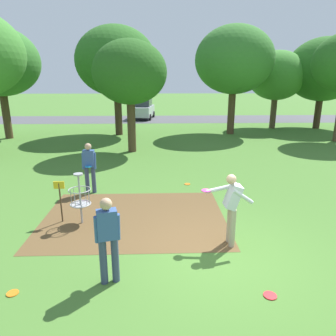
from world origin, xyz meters
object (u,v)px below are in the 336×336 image
Objects in this scene: player_throwing at (89,165)px; tree_far_center at (234,60)px; parked_car_leftmost at (143,109)px; tree_mid_center at (130,73)px; frisbee_by_tee at (84,202)px; frisbee_mid_grass at (270,296)px; frisbee_near_basket at (187,184)px; player_foreground_watching at (232,205)px; tree_mid_right at (116,62)px; frisbee_far_left at (13,293)px; player_waiting_left at (108,236)px; disc_golf_basket at (78,197)px; tree_mid_left at (324,70)px; tree_far_left at (277,76)px.

tree_far_center reaches higher than player_throwing.
tree_far_center reaches higher than parked_car_leftmost.
player_throwing is at bearing -98.50° from tree_mid_center.
tree_far_center is at bearing 57.11° from player_throwing.
frisbee_by_tee is at bearing -121.19° from tree_far_center.
tree_mid_center is at bearing 106.13° from frisbee_mid_grass.
frisbee_by_tee is 15.30m from tree_far_center.
parked_car_leftmost reaches higher than frisbee_near_basket.
tree_mid_right is at bearing 106.16° from player_foreground_watching.
frisbee_far_left is (-0.31, -4.26, 0.00)m from frisbee_by_tee.
tree_mid_center is (1.29, 11.31, 4.02)m from frisbee_far_left.
player_throwing reaches higher than frisbee_near_basket.
parked_car_leftmost is at bearing 90.25° from tree_mid_center.
player_waiting_left is 0.24× the size of tree_far_center.
disc_golf_basket is 3.98m from player_foreground_watching.
parked_car_leftmost reaches higher than frisbee_by_tee.
tree_far_left is (-3.40, 0.28, -0.43)m from tree_mid_left.
tree_far_center is (6.10, 16.36, 3.97)m from player_waiting_left.
tree_mid_left is 7.68m from tree_far_center.
tree_mid_left is 0.95× the size of tree_mid_right.
parked_car_leftmost is at bearing 91.11° from player_waiting_left.
player_foreground_watching is 8.20× the size of frisbee_far_left.
tree_far_left is (8.01, 13.30, 3.97)m from frisbee_near_basket.
frisbee_far_left is 0.04× the size of tree_far_left.
tree_mid_center is at bearing 83.51° from frisbee_far_left.
player_throwing is at bearing -88.05° from tree_mid_right.
tree_mid_right reaches higher than frisbee_mid_grass.
tree_mid_center is (0.92, 6.18, 3.06)m from player_throwing.
tree_mid_center is at bearing -143.13° from tree_far_left.
player_foreground_watching is 7.91× the size of frisbee_near_basket.
frisbee_near_basket is 17.86m from tree_mid_left.
player_foreground_watching is at bearing -18.07° from disc_golf_basket.
player_throwing is 14.28m from tree_far_center.
player_throwing is 6.96m from tree_mid_center.
player_throwing is (-0.17, 2.30, 0.21)m from disc_golf_basket.
frisbee_far_left is at bearing -89.91° from tree_mid_right.
parked_car_leftmost is at bearing 87.25° from frisbee_far_left.
disc_golf_basket is at bearing -85.81° from player_throwing.
player_foreground_watching is at bearing -82.25° from frisbee_near_basket.
player_throwing and player_waiting_left have the same top height.
frisbee_mid_grass is (2.91, -0.51, -0.96)m from player_waiting_left.
tree_far_left is (11.77, 2.61, -0.85)m from tree_mid_right.
frisbee_far_left is (-3.73, -5.85, 0.00)m from frisbee_near_basket.
tree_far_center is at bearing 76.88° from player_foreground_watching.
frisbee_far_left is (-1.72, -0.29, -0.96)m from player_waiting_left.
tree_mid_left is at bearing 42.91° from player_throwing.
frisbee_by_tee is at bearing -97.88° from tree_mid_center.
frisbee_far_left is (-0.53, -2.83, -0.74)m from disc_golf_basket.
tree_far_left reaches higher than parked_car_leftmost.
player_throwing is at bearing 128.52° from frisbee_mid_grass.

